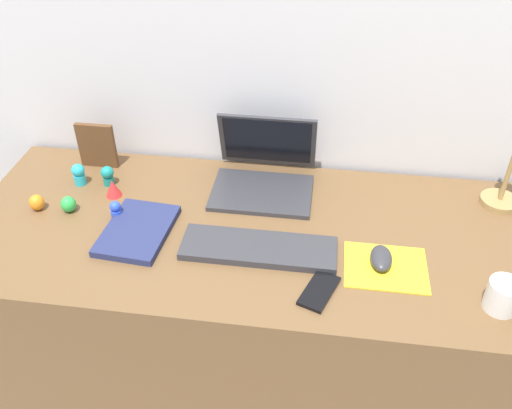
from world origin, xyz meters
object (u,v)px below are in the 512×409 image
object	(u,v)px
toy_figurine_teal	(108,175)
keyboard	(259,248)
laptop	(264,169)
toy_figurine_green	(68,204)
notebook_pad	(137,230)
mouse	(381,258)
cell_phone	(319,291)
picture_frame	(97,146)
toy_figurine_cyan	(79,174)
toy_figurine_orange	(37,202)
toy_figurine_blue	(116,209)
coffee_mug	(503,296)
toy_figurine_red	(113,188)

from	to	relation	value
toy_figurine_teal	keyboard	bearing A→B (deg)	-25.79
laptop	toy_figurine_green	bearing A→B (deg)	-158.21
toy_figurine_teal	notebook_pad	bearing A→B (deg)	-53.31
mouse	keyboard	bearing A→B (deg)	178.98
laptop	cell_phone	bearing A→B (deg)	-66.51
picture_frame	toy_figurine_cyan	world-z (taller)	picture_frame
toy_figurine_orange	cell_phone	bearing A→B (deg)	-14.88
notebook_pad	toy_figurine_orange	xyz separation A→B (m)	(-0.32, 0.07, 0.01)
toy_figurine_teal	toy_figurine_cyan	size ratio (longest dim) A/B	0.91
toy_figurine_teal	toy_figurine_cyan	bearing A→B (deg)	-174.12
cell_phone	picture_frame	bearing A→B (deg)	168.19
keyboard	toy_figurine_teal	xyz separation A→B (m)	(-0.50, 0.24, 0.02)
toy_figurine_blue	cell_phone	bearing A→B (deg)	-20.22
keyboard	coffee_mug	xyz separation A→B (m)	(0.59, -0.12, 0.03)
mouse	toy_figurine_green	bearing A→B (deg)	173.40
toy_figurine_green	keyboard	bearing A→B (deg)	-9.67
coffee_mug	toy_figurine_blue	world-z (taller)	coffee_mug
toy_figurine_blue	toy_figurine_green	bearing A→B (deg)	176.80
toy_figurine_cyan	coffee_mug	bearing A→B (deg)	-16.54
notebook_pad	toy_figurine_green	world-z (taller)	toy_figurine_green
laptop	toy_figurine_cyan	world-z (taller)	laptop
picture_frame	toy_figurine_cyan	xyz separation A→B (m)	(-0.02, -0.11, -0.04)
laptop	toy_figurine_cyan	distance (m)	0.57
cell_phone	notebook_pad	xyz separation A→B (m)	(-0.51, 0.15, 0.01)
toy_figurine_orange	toy_figurine_red	bearing A→B (deg)	26.00
toy_figurine_cyan	toy_figurine_red	xyz separation A→B (m)	(0.12, -0.04, -0.01)
mouse	picture_frame	world-z (taller)	picture_frame
toy_figurine_red	mouse	bearing A→B (deg)	-13.90
toy_figurine_green	toy_figurine_blue	distance (m)	0.15
cell_phone	toy_figurine_cyan	size ratio (longest dim) A/B	1.83
cell_phone	toy_figurine_blue	size ratio (longest dim) A/B	2.26
toy_figurine_green	toy_figurine_blue	world-z (taller)	toy_figurine_blue
picture_frame	toy_figurine_blue	world-z (taller)	picture_frame
mouse	coffee_mug	world-z (taller)	coffee_mug
mouse	notebook_pad	bearing A→B (deg)	177.18
toy_figurine_cyan	mouse	bearing A→B (deg)	-14.74
toy_figurine_green	toy_figurine_cyan	world-z (taller)	toy_figurine_cyan
toy_figurine_cyan	laptop	bearing A→B (deg)	8.11
toy_figurine_blue	notebook_pad	bearing A→B (deg)	-37.78
toy_figurine_blue	toy_figurine_red	bearing A→B (deg)	114.60
toy_figurine_red	laptop	bearing A→B (deg)	15.88
mouse	toy_figurine_cyan	bearing A→B (deg)	165.26
notebook_pad	picture_frame	xyz separation A→B (m)	(-0.23, 0.31, 0.06)
mouse	coffee_mug	bearing A→B (deg)	-22.31
laptop	toy_figurine_orange	bearing A→B (deg)	-160.86
toy_figurine_blue	toy_figurine_orange	bearing A→B (deg)	179.05
keyboard	coffee_mug	size ratio (longest dim) A/B	5.23
keyboard	toy_figurine_orange	distance (m)	0.67
toy_figurine_orange	toy_figurine_green	bearing A→B (deg)	2.54
cell_phone	notebook_pad	size ratio (longest dim) A/B	0.53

